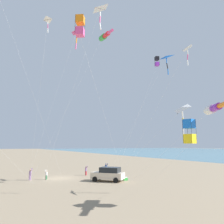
{
  "coord_description": "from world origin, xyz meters",
  "views": [
    {
      "loc": [
        -8.45,
        -33.37,
        4.74
      ],
      "look_at": [
        2.3,
        -12.45,
        8.28
      ],
      "focal_mm": 35.67,
      "sensor_mm": 36.0,
      "label": 1
    }
  ],
  "objects": [
    {
      "name": "kite_delta_long_streamer_right",
      "position": [
        1.86,
        -9.98,
        21.62
      ],
      "size": [
        5.57,
        9.3,
        22.07
      ],
      "color": "white",
      "rests_on": "ground_plane"
    },
    {
      "name": "kite_windsock_orange_high_right",
      "position": [
        2.73,
        -9.56,
        18.38
      ],
      "size": [
        7.85,
        10.13,
        19.22
      ],
      "color": "green",
      "rests_on": "ground_plane"
    },
    {
      "name": "kite_box_rainbow_low_near",
      "position": [
        5.64,
        -19.95,
        5.89
      ],
      "size": [
        5.04,
        11.64,
        6.89
      ],
      "color": "blue",
      "rests_on": "ground_plane"
    },
    {
      "name": "kite_delta_black_fish_shape",
      "position": [
        12.77,
        -9.46,
        17.49
      ],
      "size": [
        8.46,
        5.65,
        18.04
      ],
      "color": "blue",
      "rests_on": "ground_plane"
    },
    {
      "name": "kite_box_small_distant",
      "position": [
        10.45,
        -10.15,
        16.19
      ],
      "size": [
        4.21,
        5.78,
        16.88
      ],
      "color": "black",
      "rests_on": "ground_plane"
    },
    {
      "name": "kite_box_striped_overhead",
      "position": [
        -3.06,
        -17.22,
        14.32
      ],
      "size": [
        11.31,
        12.06,
        15.18
      ],
      "color": "orange",
      "rests_on": "ground_plane"
    },
    {
      "name": "ground_plane",
      "position": [
        0.0,
        0.0,
        0.0
      ],
      "size": [
        600.0,
        600.0,
        0.0
      ],
      "primitive_type": "plane",
      "color": "gray"
    },
    {
      "name": "kite_delta_blue_topmost",
      "position": [
        9.04,
        -16.93,
        15.03
      ],
      "size": [
        3.65,
        10.81,
        15.41
      ],
      "color": "white",
      "rests_on": "ground_plane"
    },
    {
      "name": "kite_delta_teal_far_right",
      "position": [
        -4.27,
        -9.25,
        18.71
      ],
      "size": [
        1.16,
        11.67,
        19.02
      ],
      "color": "white",
      "rests_on": "ground_plane"
    },
    {
      "name": "cooler_box",
      "position": [
        7.57,
        -6.16,
        0.21
      ],
      "size": [
        0.62,
        0.42,
        0.42
      ],
      "color": "green",
      "rests_on": "ground_plane"
    },
    {
      "name": "person_adult_flyer",
      "position": [
        7.78,
        0.35,
        1.03
      ],
      "size": [
        0.45,
        0.57,
        1.88
      ],
      "color": "#3D7F51",
      "rests_on": "ground_plane"
    },
    {
      "name": "person_child_grey_jacket",
      "position": [
        -1.94,
        -0.52,
        0.74
      ],
      "size": [
        0.43,
        0.48,
        1.35
      ],
      "color": "#3D7F51",
      "rests_on": "ground_plane"
    },
    {
      "name": "parked_car",
      "position": [
        5.14,
        -5.86,
        0.95
      ],
      "size": [
        4.29,
        4.4,
        1.85
      ],
      "color": "beige",
      "rests_on": "ground_plane"
    },
    {
      "name": "person_child_green_jacket",
      "position": [
        4.61,
        1.16,
        0.82
      ],
      "size": [
        0.45,
        0.52,
        1.51
      ],
      "color": "#B72833",
      "rests_on": "ground_plane"
    },
    {
      "name": "person_bystander_far",
      "position": [
        -4.04,
        0.04,
        0.86
      ],
      "size": [
        0.54,
        0.46,
        1.57
      ],
      "color": "#8E6B9E",
      "rests_on": "ground_plane"
    },
    {
      "name": "kite_delta_purple_drifting",
      "position": [
        8.58,
        -16.21,
        8.49
      ],
      "size": [
        1.42,
        15.28,
        9.11
      ],
      "color": "white",
      "rests_on": "ground_plane"
    },
    {
      "name": "kite_windsock_green_low_center",
      "position": [
        7.62,
        -20.82,
        7.83
      ],
      "size": [
        2.96,
        15.85,
        8.28
      ],
      "color": "white",
      "rests_on": "ground_plane"
    },
    {
      "name": "kite_delta_red_high_left",
      "position": [
        -0.11,
        -6.88,
        19.58
      ],
      "size": [
        5.52,
        5.02,
        20.04
      ],
      "color": "#EF4C93",
      "rests_on": "ground_plane"
    }
  ]
}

